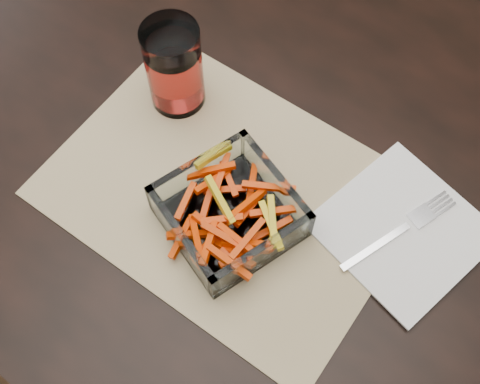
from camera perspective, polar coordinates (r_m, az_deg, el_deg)
name	(u,v)px	position (r m, az deg, el deg)	size (l,w,h in m)	color
dining_table	(204,124)	(0.95, -3.47, 6.46)	(1.60, 0.90, 0.75)	black
placemat	(227,191)	(0.79, -1.22, 0.11)	(0.45, 0.33, 0.00)	tan
glass_bowl	(230,214)	(0.75, -1.00, -2.06)	(0.19, 0.19, 0.06)	white
tumbler	(174,69)	(0.82, -6.23, 11.49)	(0.08, 0.08, 0.13)	white
napkin	(402,229)	(0.79, 15.15, -3.44)	(0.18, 0.18, 0.00)	white
fork	(402,229)	(0.79, 15.08, -3.43)	(0.08, 0.17, 0.00)	silver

